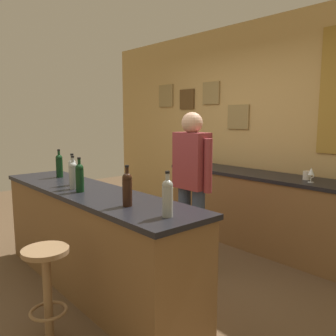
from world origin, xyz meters
The scene contains 15 objects.
ground_plane centered at (0.00, 0.00, 0.00)m, with size 10.00×10.00×0.00m, color brown.
back_wall centered at (0.03, 2.03, 1.42)m, with size 6.00×0.09×2.80m.
bar_counter centered at (0.00, -0.40, 0.46)m, with size 2.60×0.60×0.92m.
side_counter centered at (0.40, 1.65, 0.45)m, with size 2.54×0.56×0.90m.
bartender centered at (0.34, 0.56, 0.94)m, with size 0.52×0.21×1.62m.
bar_stool centered at (0.51, -1.03, 0.46)m, with size 0.32×0.32×0.68m.
wine_bottle_a centered at (-0.82, -0.31, 1.06)m, with size 0.07×0.07×0.31m.
wine_bottle_b centered at (-0.32, -0.40, 1.06)m, with size 0.07×0.07×0.31m.
wine_bottle_c centered at (-0.14, -0.49, 1.06)m, with size 0.07×0.07×0.31m.
wine_bottle_d centered at (0.01, -0.50, 1.06)m, with size 0.07×0.07×0.31m.
wine_bottle_e centered at (0.69, -0.47, 1.06)m, with size 0.07×0.07×0.31m.
wine_bottle_f centered at (1.10, -0.43, 1.06)m, with size 0.07×0.07×0.31m.
wine_glass_a centered at (-0.65, 1.65, 1.01)m, with size 0.07×0.07×0.16m.
wine_glass_b centered at (1.08, 1.55, 1.01)m, with size 0.07×0.07×0.16m.
coffee_mug centered at (0.98, 1.68, 0.95)m, with size 0.12×0.08×0.09m.
Camera 1 is at (2.79, -1.90, 1.58)m, focal length 37.47 mm.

